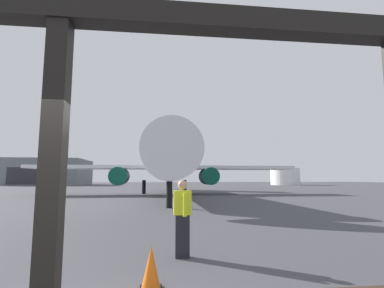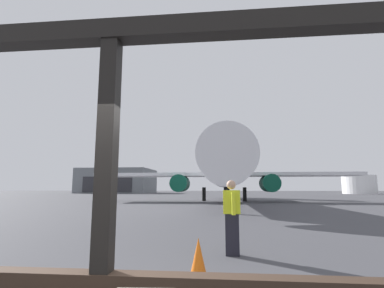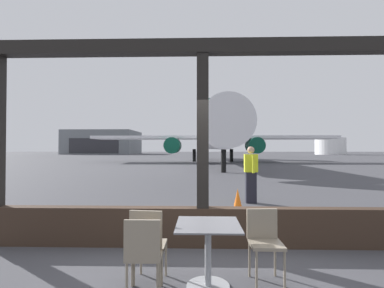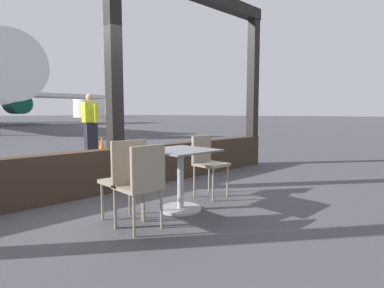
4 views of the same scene
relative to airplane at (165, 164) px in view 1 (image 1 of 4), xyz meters
The scene contains 7 objects.
ground_plane 11.69m from the airplane, 98.29° to the left, with size 220.00×220.00×0.00m, color #424247.
window_frame 29.03m from the airplane, 93.20° to the right, with size 7.45×0.24×3.55m.
airplane is the anchor object (origin of this frame).
ground_crew_worker 25.12m from the airplane, 90.20° to the right, with size 0.40×0.56×1.74m.
traffic_cone 27.01m from the airplane, 91.58° to the right, with size 0.36×0.36×0.69m.
distant_hangar 63.36m from the airplane, 120.34° to the left, with size 20.44×17.28×7.23m.
fuel_storage_tank 59.17m from the airplane, 53.33° to the left, with size 8.15×8.15×4.77m, color white.
Camera 1 is at (0.98, -2.80, 1.77)m, focal length 26.81 mm.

